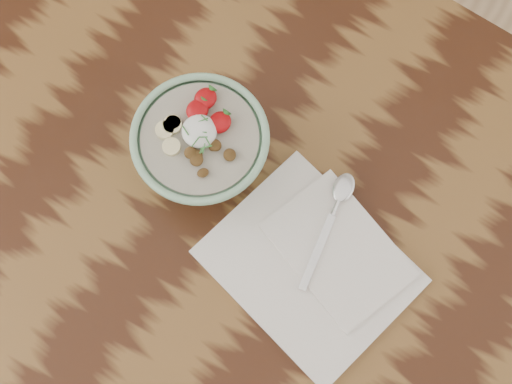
% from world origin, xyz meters
% --- Properties ---
extents(table, '(1.60, 0.90, 0.75)m').
position_xyz_m(table, '(0.00, 0.00, 0.66)').
color(table, '#371A0D').
rests_on(table, ground).
extents(breakfast_bowl, '(0.18, 0.18, 0.12)m').
position_xyz_m(breakfast_bowl, '(-0.23, 0.02, 0.81)').
color(breakfast_bowl, '#89B893').
rests_on(breakfast_bowl, table).
extents(napkin, '(0.30, 0.26, 0.02)m').
position_xyz_m(napkin, '(-0.01, -0.01, 0.76)').
color(napkin, white).
rests_on(napkin, table).
extents(spoon, '(0.05, 0.18, 0.01)m').
position_xyz_m(spoon, '(-0.03, 0.07, 0.77)').
color(spoon, silver).
rests_on(spoon, napkin).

